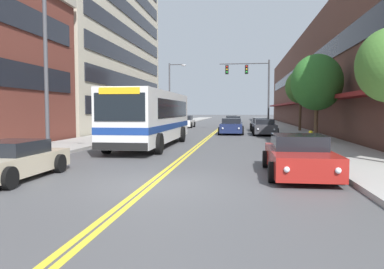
{
  "coord_description": "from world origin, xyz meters",
  "views": [
    {
      "loc": [
        2.52,
        -10.11,
        2.06
      ],
      "look_at": [
        -1.31,
        18.48,
        0.18
      ],
      "focal_mm": 35.0,
      "sensor_mm": 36.0,
      "label": 1
    }
  ],
  "objects_px": {
    "car_beige_parked_left_near": "(169,126)",
    "car_slate_blue_moving_third": "(234,122)",
    "traffic_signal_mast": "(253,81)",
    "car_red_parked_right_foreground": "(298,156)",
    "street_tree_right_far": "(301,87)",
    "fire_hydrant": "(310,139)",
    "car_white_parked_left_far": "(185,122)",
    "city_bus": "(152,116)",
    "car_navy_moving_second": "(231,127)",
    "car_black_moving_lead": "(231,120)",
    "car_champagne_parked_left_mid": "(9,161)",
    "car_charcoal_parked_right_mid": "(260,125)",
    "street_lamp_left_near": "(53,50)",
    "car_dark_grey_parked_right_far": "(264,127)",
    "street_tree_right_mid": "(317,82)",
    "street_lamp_left_far": "(172,90)"
  },
  "relations": [
    {
      "from": "car_white_parked_left_far",
      "to": "street_tree_right_far",
      "type": "height_order",
      "value": "street_tree_right_far"
    },
    {
      "from": "car_beige_parked_left_near",
      "to": "car_dark_grey_parked_right_far",
      "type": "bearing_deg",
      "value": -16.29
    },
    {
      "from": "street_lamp_left_near",
      "to": "street_tree_right_far",
      "type": "height_order",
      "value": "street_lamp_left_near"
    },
    {
      "from": "street_tree_right_far",
      "to": "car_beige_parked_left_near",
      "type": "bearing_deg",
      "value": -171.49
    },
    {
      "from": "street_lamp_left_far",
      "to": "city_bus",
      "type": "bearing_deg",
      "value": -82.72
    },
    {
      "from": "car_champagne_parked_left_mid",
      "to": "street_tree_right_mid",
      "type": "distance_m",
      "value": 18.91
    },
    {
      "from": "car_navy_moving_second",
      "to": "car_slate_blue_moving_third",
      "type": "bearing_deg",
      "value": 90.38
    },
    {
      "from": "car_charcoal_parked_right_mid",
      "to": "car_champagne_parked_left_mid",
      "type": "bearing_deg",
      "value": -107.41
    },
    {
      "from": "car_beige_parked_left_near",
      "to": "street_lamp_left_far",
      "type": "xyz_separation_m",
      "value": [
        -0.76,
        5.79,
        3.68
      ]
    },
    {
      "from": "car_black_moving_lead",
      "to": "car_charcoal_parked_right_mid",
      "type": "bearing_deg",
      "value": -78.99
    },
    {
      "from": "traffic_signal_mast",
      "to": "street_lamp_left_near",
      "type": "height_order",
      "value": "street_lamp_left_near"
    },
    {
      "from": "car_beige_parked_left_near",
      "to": "street_lamp_left_far",
      "type": "height_order",
      "value": "street_lamp_left_far"
    },
    {
      "from": "traffic_signal_mast",
      "to": "fire_hydrant",
      "type": "distance_m",
      "value": 20.38
    },
    {
      "from": "car_beige_parked_left_near",
      "to": "car_navy_moving_second",
      "type": "bearing_deg",
      "value": -17.59
    },
    {
      "from": "car_white_parked_left_far",
      "to": "street_tree_right_mid",
      "type": "xyz_separation_m",
      "value": [
        11.48,
        -19.21,
        3.16
      ]
    },
    {
      "from": "car_navy_moving_second",
      "to": "traffic_signal_mast",
      "type": "bearing_deg",
      "value": 73.92
    },
    {
      "from": "car_slate_blue_moving_third",
      "to": "street_tree_right_far",
      "type": "distance_m",
      "value": 11.16
    },
    {
      "from": "car_dark_grey_parked_right_far",
      "to": "traffic_signal_mast",
      "type": "height_order",
      "value": "traffic_signal_mast"
    },
    {
      "from": "street_tree_right_far",
      "to": "fire_hydrant",
      "type": "distance_m",
      "value": 17.17
    },
    {
      "from": "street_tree_right_far",
      "to": "car_white_parked_left_far",
      "type": "bearing_deg",
      "value": 146.69
    },
    {
      "from": "car_champagne_parked_left_mid",
      "to": "traffic_signal_mast",
      "type": "height_order",
      "value": "traffic_signal_mast"
    },
    {
      "from": "car_black_moving_lead",
      "to": "fire_hydrant",
      "type": "bearing_deg",
      "value": -82.14
    },
    {
      "from": "car_beige_parked_left_near",
      "to": "car_red_parked_right_foreground",
      "type": "distance_m",
      "value": 23.62
    },
    {
      "from": "city_bus",
      "to": "car_charcoal_parked_right_mid",
      "type": "xyz_separation_m",
      "value": [
        6.95,
        17.1,
        -1.12
      ]
    },
    {
      "from": "street_tree_right_far",
      "to": "traffic_signal_mast",
      "type": "bearing_deg",
      "value": 144.68
    },
    {
      "from": "car_beige_parked_left_near",
      "to": "street_lamp_left_near",
      "type": "distance_m",
      "value": 20.41
    },
    {
      "from": "car_navy_moving_second",
      "to": "street_lamp_left_near",
      "type": "distance_m",
      "value": 19.69
    },
    {
      "from": "fire_hydrant",
      "to": "car_black_moving_lead",
      "type": "bearing_deg",
      "value": 97.86
    },
    {
      "from": "car_beige_parked_left_near",
      "to": "traffic_signal_mast",
      "type": "xyz_separation_m",
      "value": [
        7.84,
        4.89,
        4.5
      ]
    },
    {
      "from": "car_beige_parked_left_near",
      "to": "car_slate_blue_moving_third",
      "type": "bearing_deg",
      "value": 60.46
    },
    {
      "from": "car_beige_parked_left_near",
      "to": "car_navy_moving_second",
      "type": "relative_size",
      "value": 1.07
    },
    {
      "from": "car_navy_moving_second",
      "to": "street_tree_right_far",
      "type": "distance_m",
      "value": 8.11
    },
    {
      "from": "car_black_moving_lead",
      "to": "fire_hydrant",
      "type": "height_order",
      "value": "car_black_moving_lead"
    },
    {
      "from": "car_red_parked_right_foreground",
      "to": "street_tree_right_far",
      "type": "bearing_deg",
      "value": 81.45
    },
    {
      "from": "car_red_parked_right_foreground",
      "to": "car_slate_blue_moving_third",
      "type": "bearing_deg",
      "value": 94.92
    },
    {
      "from": "car_beige_parked_left_near",
      "to": "car_champagne_parked_left_mid",
      "type": "bearing_deg",
      "value": -90.2
    },
    {
      "from": "street_tree_right_mid",
      "to": "car_navy_moving_second",
      "type": "bearing_deg",
      "value": 126.63
    },
    {
      "from": "car_beige_parked_left_near",
      "to": "street_tree_right_far",
      "type": "bearing_deg",
      "value": 8.51
    },
    {
      "from": "car_white_parked_left_far",
      "to": "city_bus",
      "type": "bearing_deg",
      "value": -85.89
    },
    {
      "from": "city_bus",
      "to": "car_slate_blue_moving_third",
      "type": "distance_m",
      "value": 23.95
    },
    {
      "from": "car_red_parked_right_foreground",
      "to": "car_charcoal_parked_right_mid",
      "type": "distance_m",
      "value": 25.8
    },
    {
      "from": "city_bus",
      "to": "fire_hydrant",
      "type": "distance_m",
      "value": 8.75
    },
    {
      "from": "street_tree_right_mid",
      "to": "car_white_parked_left_far",
      "type": "bearing_deg",
      "value": 120.86
    },
    {
      "from": "car_charcoal_parked_right_mid",
      "to": "fire_hydrant",
      "type": "distance_m",
      "value": 18.71
    },
    {
      "from": "fire_hydrant",
      "to": "car_slate_blue_moving_third",
      "type": "bearing_deg",
      "value": 99.94
    },
    {
      "from": "car_beige_parked_left_near",
      "to": "street_lamp_left_near",
      "type": "relative_size",
      "value": 0.64
    },
    {
      "from": "city_bus",
      "to": "car_white_parked_left_far",
      "type": "relative_size",
      "value": 2.54
    },
    {
      "from": "street_lamp_left_near",
      "to": "street_lamp_left_far",
      "type": "xyz_separation_m",
      "value": [
        -0.06,
        25.81,
        -0.23
      ]
    },
    {
      "from": "car_charcoal_parked_right_mid",
      "to": "car_dark_grey_parked_right_far",
      "type": "relative_size",
      "value": 1.05
    },
    {
      "from": "car_slate_blue_moving_third",
      "to": "traffic_signal_mast",
      "type": "bearing_deg",
      "value": -69.32
    }
  ]
}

